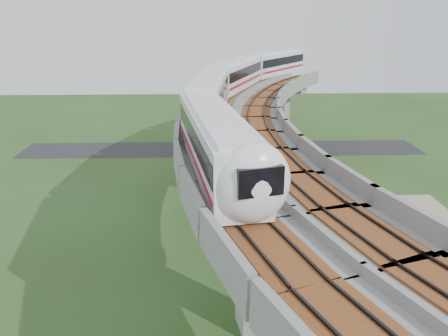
{
  "coord_description": "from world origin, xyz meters",
  "views": [
    {
      "loc": [
        -1.82,
        -33.84,
        19.14
      ],
      "look_at": [
        -0.7,
        -0.44,
        7.5
      ],
      "focal_mm": 35.0,
      "sensor_mm": 36.0,
      "label": 1
    }
  ],
  "objects": [
    {
      "name": "tree_4",
      "position": [
        8.3,
        -13.76,
        2.11
      ],
      "size": [
        2.77,
        2.77,
        3.3
      ],
      "color": "#382314",
      "rests_on": "ground"
    },
    {
      "name": "tree_3",
      "position": [
        7.06,
        -7.47,
        1.78
      ],
      "size": [
        2.83,
        2.83,
        2.99
      ],
      "color": "#382314",
      "rests_on": "ground"
    },
    {
      "name": "viaduct",
      "position": [
        3.84,
        0.0,
        9.05
      ],
      "size": [
        19.58,
        73.98,
        11.4
      ],
      "color": "#99968E",
      "rests_on": "ground"
    },
    {
      "name": "metro_train",
      "position": [
        1.66,
        12.46,
        12.31
      ],
      "size": [
        17.98,
        59.93,
        3.64
      ],
      "color": "white",
      "rests_on": "ground"
    },
    {
      "name": "tree_2",
      "position": [
        7.34,
        3.13,
        1.97
      ],
      "size": [
        1.84,
        1.84,
        2.76
      ],
      "color": "#382314",
      "rests_on": "ground"
    },
    {
      "name": "car_red",
      "position": [
        13.45,
        -1.11,
        0.72
      ],
      "size": [
        3.81,
        4.06,
        1.36
      ],
      "primitive_type": "imported",
      "rotation": [
        0.0,
        0.0,
        -0.72
      ],
      "color": "#B31910",
      "rests_on": "dirt_lot"
    },
    {
      "name": "dirt_lot",
      "position": [
        14.0,
        -2.0,
        0.02
      ],
      "size": [
        18.0,
        26.0,
        0.04
      ],
      "primitive_type": "cube",
      "color": "gray",
      "rests_on": "ground"
    },
    {
      "name": "car_white",
      "position": [
        10.41,
        -12.0,
        0.68
      ],
      "size": [
        3.33,
        3.94,
        1.27
      ],
      "primitive_type": "imported",
      "rotation": [
        0.0,
        0.0,
        0.59
      ],
      "color": "silver",
      "rests_on": "dirt_lot"
    },
    {
      "name": "fence",
      "position": [
        9.75,
        0.0,
        0.75
      ],
      "size": [
        3.87,
        38.73,
        1.5
      ],
      "color": "#2D382D",
      "rests_on": "ground"
    },
    {
      "name": "asphalt_road",
      "position": [
        0.0,
        30.0,
        0.01
      ],
      "size": [
        60.0,
        8.0,
        0.03
      ],
      "primitive_type": "cube",
      "color": "#232326",
      "rests_on": "ground"
    },
    {
      "name": "car_dark",
      "position": [
        13.59,
        7.33,
        0.62
      ],
      "size": [
        3.99,
        1.64,
        1.16
      ],
      "primitive_type": "imported",
      "rotation": [
        0.0,
        0.0,
        1.57
      ],
      "color": "black",
      "rests_on": "dirt_lot"
    },
    {
      "name": "tree_0",
      "position": [
        10.86,
        23.04,
        2.12
      ],
      "size": [
        1.86,
        1.86,
        2.92
      ],
      "color": "#382314",
      "rests_on": "ground"
    },
    {
      "name": "tree_1",
      "position": [
        7.36,
        13.13,
        1.98
      ],
      "size": [
        2.66,
        2.66,
        3.12
      ],
      "color": "#382314",
      "rests_on": "ground"
    },
    {
      "name": "ground",
      "position": [
        0.0,
        0.0,
        0.0
      ],
      "size": [
        160.0,
        160.0,
        0.0
      ],
      "primitive_type": "plane",
      "color": "#2F451B",
      "rests_on": "ground"
    }
  ]
}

